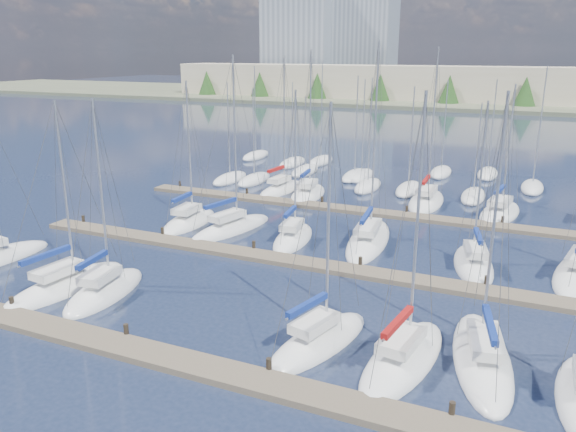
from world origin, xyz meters
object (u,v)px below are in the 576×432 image
at_px(sailboat_h, 189,221).
at_px(sailboat_f, 482,358).
at_px(sailboat_p, 426,201).
at_px(sailboat_k, 368,240).
at_px(sailboat_o, 308,194).
at_px(sailboat_q, 500,213).
at_px(sailboat_n, 281,189).
at_px(sailboat_d, 319,341).
at_px(sailboat_e, 403,358).
at_px(sailboat_b, 66,286).
at_px(sailboat_j, 293,238).
at_px(sailboat_i, 231,228).
at_px(sailboat_c, 105,291).
at_px(sailboat_l, 473,264).

bearing_deg(sailboat_h, sailboat_f, -31.06).
relative_size(sailboat_p, sailboat_k, 0.98).
xyz_separation_m(sailboat_o, sailboat_p, (11.41, 2.02, -0.01)).
relative_size(sailboat_q, sailboat_n, 0.85).
relative_size(sailboat_n, sailboat_d, 1.13).
distance_m(sailboat_e, sailboat_d, 4.20).
distance_m(sailboat_o, sailboat_p, 11.59).
bearing_deg(sailboat_o, sailboat_p, 2.43).
bearing_deg(sailboat_b, sailboat_q, 56.32).
bearing_deg(sailboat_k, sailboat_j, -166.87).
height_order(sailboat_q, sailboat_p, sailboat_p).
distance_m(sailboat_i, sailboat_d, 19.43).
bearing_deg(sailboat_n, sailboat_o, -5.14).
bearing_deg(sailboat_p, sailboat_o, -171.66).
xyz_separation_m(sailboat_n, sailboat_f, (22.47, -26.28, -0.02)).
bearing_deg(sailboat_o, sailboat_n, 161.65).
relative_size(sailboat_c, sailboat_j, 1.02).
bearing_deg(sailboat_i, sailboat_n, 110.88).
xyz_separation_m(sailboat_i, sailboat_e, (17.31, -14.20, -0.01)).
distance_m(sailboat_q, sailboat_e, 27.99).
relative_size(sailboat_h, sailboat_d, 0.99).
bearing_deg(sailboat_f, sailboat_h, 141.12).
relative_size(sailboat_i, sailboat_h, 1.16).
bearing_deg(sailboat_i, sailboat_h, -169.71).
bearing_deg(sailboat_d, sailboat_f, 27.53).
bearing_deg(sailboat_o, sailboat_k, -57.41).
height_order(sailboat_n, sailboat_h, sailboat_n).
relative_size(sailboat_f, sailboat_j, 1.09).
bearing_deg(sailboat_o, sailboat_j, -80.32).
relative_size(sailboat_j, sailboat_b, 1.00).
distance_m(sailboat_f, sailboat_b, 24.33).
relative_size(sailboat_q, sailboat_l, 1.03).
bearing_deg(sailboat_o, sailboat_i, -104.01).
relative_size(sailboat_n, sailboat_j, 1.18).
xyz_separation_m(sailboat_o, sailboat_h, (-5.64, -12.78, -0.01)).
height_order(sailboat_e, sailboat_k, sailboat_k).
distance_m(sailboat_c, sailboat_h, 14.52).
relative_size(sailboat_o, sailboat_d, 1.18).
distance_m(sailboat_q, sailboat_f, 26.37).
xyz_separation_m(sailboat_i, sailboat_n, (-1.78, 13.63, 0.01)).
height_order(sailboat_l, sailboat_b, sailboat_b).
distance_m(sailboat_n, sailboat_c, 27.54).
bearing_deg(sailboat_c, sailboat_k, 44.53).
distance_m(sailboat_d, sailboat_l, 15.18).
bearing_deg(sailboat_l, sailboat_d, -124.66).
bearing_deg(sailboat_n, sailboat_c, -82.35).
bearing_deg(sailboat_i, sailboat_j, 11.33).
xyz_separation_m(sailboat_d, sailboat_b, (-16.70, 0.13, -0.02)).
height_order(sailboat_o, sailboat_p, sailboat_p).
height_order(sailboat_p, sailboat_l, sailboat_p).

